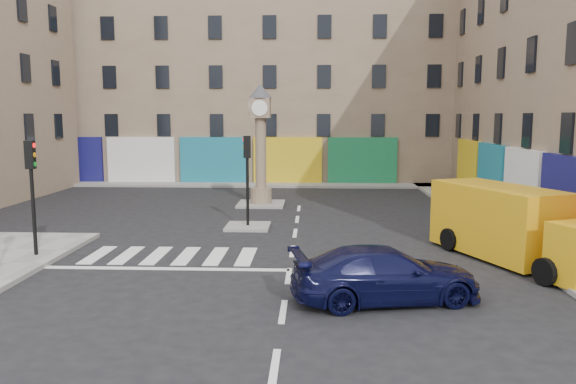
# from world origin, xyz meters

# --- Properties ---
(ground) EXTENTS (120.00, 120.00, 0.00)m
(ground) POSITION_xyz_m (0.00, 0.00, 0.00)
(ground) COLOR black
(ground) RESTS_ON ground
(sidewalk_right) EXTENTS (2.60, 30.00, 0.15)m
(sidewalk_right) POSITION_xyz_m (8.70, 10.00, 0.07)
(sidewalk_right) COLOR gray
(sidewalk_right) RESTS_ON ground
(sidewalk_far) EXTENTS (32.00, 2.40, 0.15)m
(sidewalk_far) POSITION_xyz_m (-4.00, 22.20, 0.07)
(sidewalk_far) COLOR gray
(sidewalk_far) RESTS_ON ground
(island_near) EXTENTS (1.80, 1.80, 0.12)m
(island_near) POSITION_xyz_m (-2.00, 8.00, 0.06)
(island_near) COLOR gray
(island_near) RESTS_ON ground
(island_far) EXTENTS (2.40, 2.40, 0.12)m
(island_far) POSITION_xyz_m (-2.00, 14.00, 0.06)
(island_far) COLOR gray
(island_far) RESTS_ON ground
(building_far) EXTENTS (32.00, 10.00, 17.00)m
(building_far) POSITION_xyz_m (-4.00, 28.00, 8.50)
(building_far) COLOR #88735B
(building_far) RESTS_ON ground
(traffic_light_left_far) EXTENTS (0.28, 0.22, 3.70)m
(traffic_light_left_far) POSITION_xyz_m (-8.30, 2.60, 2.62)
(traffic_light_left_far) COLOR black
(traffic_light_left_far) RESTS_ON sidewalk_left
(traffic_light_island) EXTENTS (0.28, 0.22, 3.70)m
(traffic_light_island) POSITION_xyz_m (-2.00, 8.00, 2.59)
(traffic_light_island) COLOR black
(traffic_light_island) RESTS_ON island_near
(clock_pillar) EXTENTS (1.20, 1.20, 6.10)m
(clock_pillar) POSITION_xyz_m (-2.00, 14.00, 3.55)
(clock_pillar) COLOR #876F58
(clock_pillar) RESTS_ON island_far
(navy_sedan) EXTENTS (5.05, 2.87, 1.38)m
(navy_sedan) POSITION_xyz_m (2.52, -1.10, 0.69)
(navy_sedan) COLOR black
(navy_sedan) RESTS_ON ground
(yellow_van) EXTENTS (4.24, 6.71, 2.35)m
(yellow_van) POSITION_xyz_m (7.03, 3.05, 1.17)
(yellow_van) COLOR gold
(yellow_van) RESTS_ON ground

